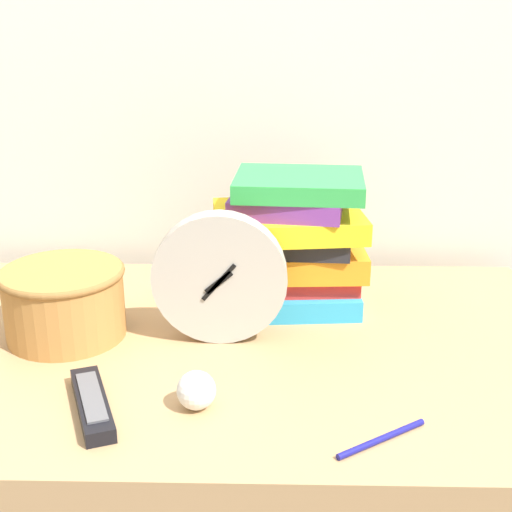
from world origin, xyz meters
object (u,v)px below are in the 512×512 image
basket (64,299)px  tv_remote (92,403)px  book_stack (292,240)px  crumpled_paper_ball (196,390)px  pen (382,439)px  desk_clock (221,278)px

basket → tv_remote: size_ratio=1.15×
book_stack → crumpled_paper_ball: 0.36m
book_stack → crumpled_paper_ball: (-0.13, -0.33, -0.09)m
book_stack → pen: book_stack is taller
crumpled_paper_ball → pen: bearing=-16.9°
book_stack → crumpled_paper_ball: bearing=-111.5°
book_stack → tv_remote: book_stack is taller
basket → tv_remote: (0.09, -0.21, -0.05)m
desk_clock → crumpled_paper_ball: (-0.02, -0.19, -0.08)m
tv_remote → crumpled_paper_ball: size_ratio=3.24×
basket → pen: 0.53m
desk_clock → book_stack: book_stack is taller
desk_clock → basket: bearing=177.7°
desk_clock → pen: size_ratio=1.77×
pen → basket: bearing=148.9°
tv_remote → basket: bearing=113.0°
desk_clock → tv_remote: (-0.15, -0.20, -0.09)m
desk_clock → basket: (-0.24, 0.01, -0.04)m
desk_clock → pen: (0.21, -0.26, -0.10)m
desk_clock → tv_remote: 0.27m
book_stack → tv_remote: size_ratio=1.57×
basket → tv_remote: bearing=-67.0°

